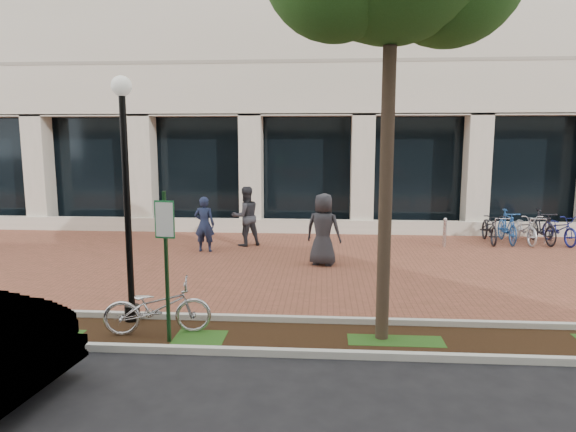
# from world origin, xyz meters

# --- Properties ---
(ground) EXTENTS (120.00, 120.00, 0.00)m
(ground) POSITION_xyz_m (0.00, 0.00, 0.00)
(ground) COLOR black
(ground) RESTS_ON ground
(brick_plaza) EXTENTS (40.00, 9.00, 0.01)m
(brick_plaza) POSITION_xyz_m (0.00, 0.00, 0.01)
(brick_plaza) COLOR brown
(brick_plaza) RESTS_ON ground
(planting_strip) EXTENTS (40.00, 1.50, 0.01)m
(planting_strip) POSITION_xyz_m (0.00, -5.25, 0.01)
(planting_strip) COLOR black
(planting_strip) RESTS_ON ground
(curb_plaza_side) EXTENTS (40.00, 0.12, 0.12)m
(curb_plaza_side) POSITION_xyz_m (0.00, -4.50, 0.06)
(curb_plaza_side) COLOR #B9BAAF
(curb_plaza_side) RESTS_ON ground
(curb_street_side) EXTENTS (40.00, 0.12, 0.12)m
(curb_street_side) POSITION_xyz_m (0.00, -6.00, 0.06)
(curb_street_side) COLOR #B9BAAF
(curb_street_side) RESTS_ON ground
(parking_sign) EXTENTS (0.34, 0.07, 2.55)m
(parking_sign) POSITION_xyz_m (-1.92, -5.58, 1.62)
(parking_sign) COLOR #163D1B
(parking_sign) RESTS_ON ground
(lamppost) EXTENTS (0.36, 0.36, 4.48)m
(lamppost) POSITION_xyz_m (-2.91, -4.62, 2.52)
(lamppost) COLOR black
(lamppost) RESTS_ON ground
(locked_bicycle) EXTENTS (1.94, 1.01, 0.97)m
(locked_bicycle) POSITION_xyz_m (-2.22, -5.22, 0.48)
(locked_bicycle) COLOR #B9B9BD
(locked_bicycle) RESTS_ON ground
(pedestrian_left) EXTENTS (0.63, 0.44, 1.67)m
(pedestrian_left) POSITION_xyz_m (-2.91, 1.29, 0.84)
(pedestrian_left) COLOR #1B2544
(pedestrian_left) RESTS_ON ground
(pedestrian_mid) EXTENTS (1.15, 1.07, 1.89)m
(pedestrian_mid) POSITION_xyz_m (-1.81, 2.24, 0.94)
(pedestrian_mid) COLOR #28282D
(pedestrian_mid) RESTS_ON ground
(pedestrian_right) EXTENTS (1.09, 0.88, 1.95)m
(pedestrian_right) POSITION_xyz_m (0.64, -0.11, 0.97)
(pedestrian_right) COLOR #25252A
(pedestrian_right) RESTS_ON ground
(bollard) EXTENTS (0.12, 0.12, 0.94)m
(bollard) POSITION_xyz_m (4.43, 2.48, 0.48)
(bollard) COLOR silver
(bollard) RESTS_ON ground
(bike_rack_cluster) EXTENTS (3.04, 1.94, 1.09)m
(bike_rack_cluster) POSITION_xyz_m (7.15, 3.25, 0.51)
(bike_rack_cluster) COLOR black
(bike_rack_cluster) RESTS_ON ground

